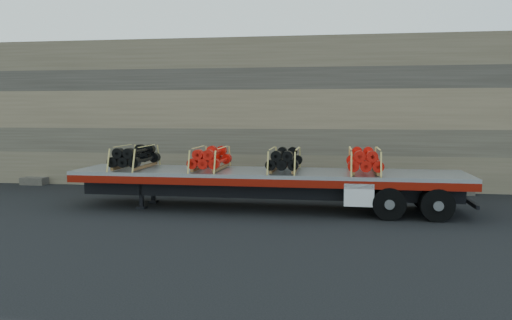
{
  "coord_description": "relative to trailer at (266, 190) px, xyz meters",
  "views": [
    {
      "loc": [
        1.46,
        -17.82,
        3.56
      ],
      "look_at": [
        -1.38,
        1.13,
        1.72
      ],
      "focal_mm": 35.0,
      "sensor_mm": 36.0,
      "label": 1
    }
  ],
  "objects": [
    {
      "name": "bundle_front",
      "position": [
        -5.07,
        0.05,
        1.13
      ],
      "size": [
        1.19,
        2.36,
        0.83
      ],
      "primitive_type": null,
      "rotation": [
        0.0,
        0.0,
        -0.01
      ],
      "color": "black",
      "rests_on": "trailer"
    },
    {
      "name": "rock_wall",
      "position": [
        0.86,
        6.31,
        2.79
      ],
      "size": [
        44.0,
        3.0,
        7.0
      ],
      "primitive_type": "cube",
      "color": "#7A6B54",
      "rests_on": "ground"
    },
    {
      "name": "bundle_midrear",
      "position": [
        0.68,
        -0.01,
        1.11
      ],
      "size": [
        1.15,
        2.27,
        0.8
      ],
      "primitive_type": null,
      "rotation": [
        0.0,
        0.0,
        -0.01
      ],
      "color": "black",
      "rests_on": "trailer"
    },
    {
      "name": "bundle_midfront",
      "position": [
        -2.1,
        0.02,
        1.12
      ],
      "size": [
        1.16,
        2.29,
        0.81
      ],
      "primitive_type": null,
      "rotation": [
        0.0,
        0.0,
        -0.01
      ],
      "color": "red",
      "rests_on": "trailer"
    },
    {
      "name": "bundle_rear",
      "position": [
        3.5,
        -0.03,
        1.13
      ],
      "size": [
        1.2,
        2.36,
        0.83
      ],
      "primitive_type": null,
      "rotation": [
        0.0,
        0.0,
        -0.01
      ],
      "color": "red",
      "rests_on": "trailer"
    },
    {
      "name": "ground",
      "position": [
        0.86,
        -0.19,
        -0.71
      ],
      "size": [
        120.0,
        120.0,
        0.0
      ],
      "primitive_type": "plane",
      "color": "black",
      "rests_on": "ground"
    },
    {
      "name": "trailer",
      "position": [
        0.0,
        0.0,
        0.0
      ],
      "size": [
        14.26,
        2.87,
        1.42
      ],
      "primitive_type": null,
      "rotation": [
        0.0,
        0.0,
        -0.01
      ],
      "color": "#AFB1B7",
      "rests_on": "ground"
    }
  ]
}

